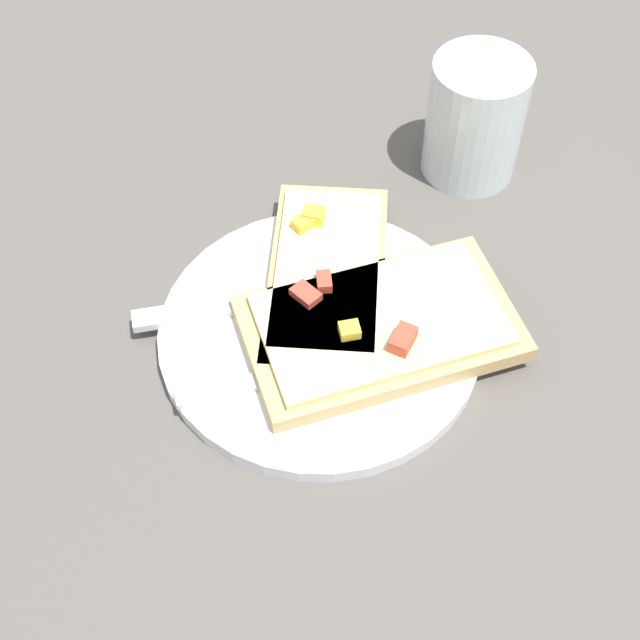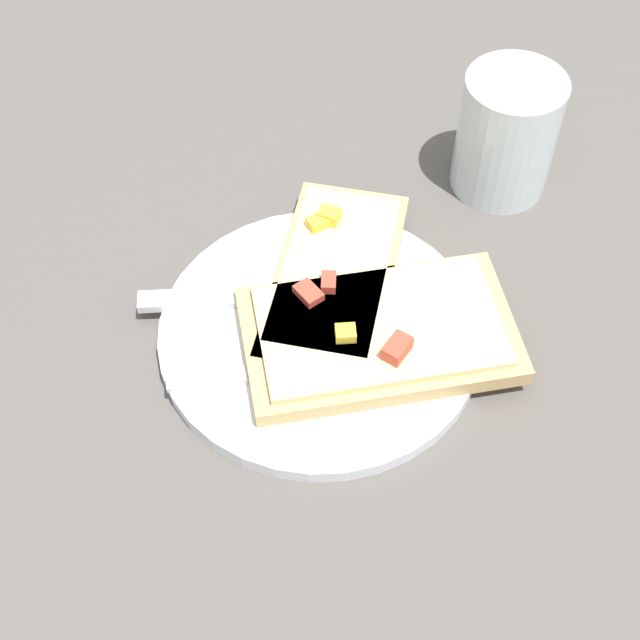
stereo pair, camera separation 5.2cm
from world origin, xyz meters
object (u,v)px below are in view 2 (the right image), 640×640
at_px(plate, 320,333).
at_px(fork, 325,365).
at_px(pizza_slice_corner, 341,276).
at_px(pizza_slice_main, 379,332).
at_px(drinking_glass, 507,134).
at_px(knife, 259,293).

xyz_separation_m(plate, fork, (0.03, 0.01, 0.01)).
bearing_deg(pizza_slice_corner, fork, 2.98).
xyz_separation_m(pizza_slice_main, pizza_slice_corner, (-0.04, -0.04, 0.00)).
bearing_deg(fork, drinking_glass, 45.72).
relative_size(fork, pizza_slice_corner, 1.07).
distance_m(fork, drinking_glass, 0.25).
bearing_deg(plate, knife, -109.51).
relative_size(plate, fork, 1.23).
distance_m(plate, fork, 0.04).
bearing_deg(pizza_slice_corner, knife, -68.32).
xyz_separation_m(knife, pizza_slice_main, (0.02, 0.10, 0.01)).
xyz_separation_m(knife, drinking_glass, (-0.18, 0.16, 0.04)).
bearing_deg(drinking_glass, pizza_slice_corner, -32.96).
bearing_deg(drinking_glass, knife, -41.07).
relative_size(knife, pizza_slice_main, 0.93).
bearing_deg(pizza_slice_corner, drinking_glass, 144.18).
bearing_deg(fork, pizza_slice_corner, 73.27).
distance_m(knife, pizza_slice_main, 0.10).
height_order(plate, drinking_glass, drinking_glass).
distance_m(fork, knife, 0.08).
relative_size(fork, knife, 0.93).
bearing_deg(pizza_slice_corner, pizza_slice_main, 38.94).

